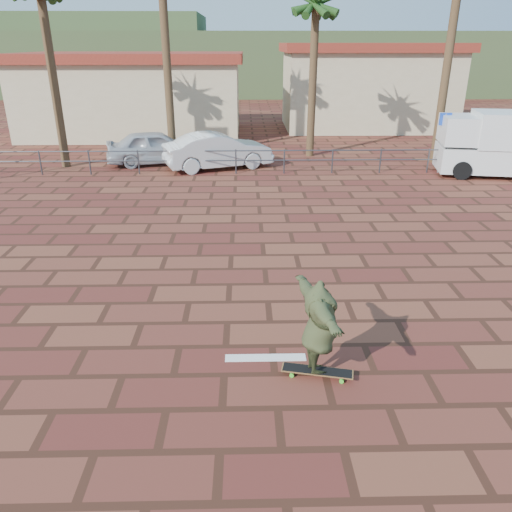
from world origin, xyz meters
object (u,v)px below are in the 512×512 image
(campervan, at_px, (504,143))
(car_white, at_px, (218,151))
(longboard, at_px, (317,371))
(skateboarder, at_px, (320,327))
(car_silver, at_px, (156,147))

(campervan, xyz_separation_m, car_white, (-11.55, 1.51, -0.57))
(longboard, xyz_separation_m, car_white, (-2.30, 14.73, 0.66))
(longboard, bearing_deg, campervan, 67.32)
(skateboarder, xyz_separation_m, campervan, (9.26, 13.22, 0.39))
(longboard, distance_m, car_white, 14.92)
(car_silver, xyz_separation_m, car_white, (2.80, -0.95, 0.02))
(skateboarder, bearing_deg, car_silver, 7.91)
(campervan, xyz_separation_m, car_silver, (-14.35, 2.45, -0.59))
(skateboarder, bearing_deg, longboard, 79.91)
(longboard, distance_m, skateboarder, 0.84)
(car_silver, relative_size, car_white, 0.94)
(longboard, height_order, skateboarder, skateboarder)
(skateboarder, distance_m, car_white, 14.91)
(longboard, relative_size, campervan, 0.23)
(car_silver, height_order, car_white, car_white)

